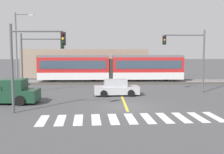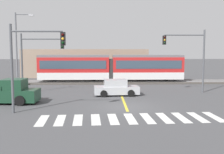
# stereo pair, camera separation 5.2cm
# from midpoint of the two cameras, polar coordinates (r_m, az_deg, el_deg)

# --- Properties ---
(ground_plane) EXTENTS (200.00, 200.00, 0.00)m
(ground_plane) POSITION_cam_midpoint_polar(r_m,az_deg,el_deg) (21.46, 2.91, -6.10)
(ground_plane) COLOR #474749
(track_bed) EXTENTS (120.00, 4.00, 0.18)m
(track_bed) POSITION_cam_midpoint_polar(r_m,az_deg,el_deg) (36.58, 0.97, -1.02)
(track_bed) COLOR #4C4742
(track_bed) RESTS_ON ground
(rail_near) EXTENTS (120.00, 0.08, 0.10)m
(rail_near) POSITION_cam_midpoint_polar(r_m,az_deg,el_deg) (35.85, 1.02, -0.94)
(rail_near) COLOR #939399
(rail_near) RESTS_ON track_bed
(rail_far) EXTENTS (120.00, 0.08, 0.10)m
(rail_far) POSITION_cam_midpoint_polar(r_m,az_deg,el_deg) (37.28, 0.92, -0.68)
(rail_far) COLOR #939399
(rail_far) RESTS_ON track_bed
(light_rail_tram) EXTENTS (18.50, 2.64, 3.43)m
(light_rail_tram) POSITION_cam_midpoint_polar(r_m,az_deg,el_deg) (36.37, -0.19, 2.04)
(light_rail_tram) COLOR silver
(light_rail_tram) RESTS_ON track_bed
(crosswalk_stripe_0) EXTENTS (0.71, 2.83, 0.01)m
(crosswalk_stripe_0) POSITION_cam_midpoint_polar(r_m,az_deg,el_deg) (18.01, -13.93, -8.57)
(crosswalk_stripe_0) COLOR silver
(crosswalk_stripe_0) RESTS_ON ground
(crosswalk_stripe_1) EXTENTS (0.71, 2.83, 0.01)m
(crosswalk_stripe_1) POSITION_cam_midpoint_polar(r_m,az_deg,el_deg) (17.87, -10.41, -8.61)
(crosswalk_stripe_1) COLOR silver
(crosswalk_stripe_1) RESTS_ON ground
(crosswalk_stripe_2) EXTENTS (0.71, 2.83, 0.01)m
(crosswalk_stripe_2) POSITION_cam_midpoint_polar(r_m,az_deg,el_deg) (17.80, -6.84, -8.61)
(crosswalk_stripe_2) COLOR silver
(crosswalk_stripe_2) RESTS_ON ground
(crosswalk_stripe_3) EXTENTS (0.71, 2.83, 0.01)m
(crosswalk_stripe_3) POSITION_cam_midpoint_polar(r_m,az_deg,el_deg) (17.79, -3.26, -8.58)
(crosswalk_stripe_3) COLOR silver
(crosswalk_stripe_3) RESTS_ON ground
(crosswalk_stripe_4) EXTENTS (0.71, 2.83, 0.01)m
(crosswalk_stripe_4) POSITION_cam_midpoint_polar(r_m,az_deg,el_deg) (17.86, 0.31, -8.52)
(crosswalk_stripe_4) COLOR silver
(crosswalk_stripe_4) RESTS_ON ground
(crosswalk_stripe_5) EXTENTS (0.71, 2.83, 0.01)m
(crosswalk_stripe_5) POSITION_cam_midpoint_polar(r_m,az_deg,el_deg) (17.99, 3.84, -8.43)
(crosswalk_stripe_5) COLOR silver
(crosswalk_stripe_5) RESTS_ON ground
(crosswalk_stripe_6) EXTENTS (0.71, 2.83, 0.01)m
(crosswalk_stripe_6) POSITION_cam_midpoint_polar(r_m,az_deg,el_deg) (18.18, 7.31, -8.31)
(crosswalk_stripe_6) COLOR silver
(crosswalk_stripe_6) RESTS_ON ground
(crosswalk_stripe_7) EXTENTS (0.71, 2.83, 0.01)m
(crosswalk_stripe_7) POSITION_cam_midpoint_polar(r_m,az_deg,el_deg) (18.44, 10.68, -8.16)
(crosswalk_stripe_7) COLOR silver
(crosswalk_stripe_7) RESTS_ON ground
(crosswalk_stripe_8) EXTENTS (0.71, 2.83, 0.01)m
(crosswalk_stripe_8) POSITION_cam_midpoint_polar(r_m,az_deg,el_deg) (18.76, 13.95, -7.99)
(crosswalk_stripe_8) COLOR silver
(crosswalk_stripe_8) RESTS_ON ground
(crosswalk_stripe_9) EXTENTS (0.71, 2.83, 0.01)m
(crosswalk_stripe_9) POSITION_cam_midpoint_polar(r_m,az_deg,el_deg) (19.14, 17.10, -7.81)
(crosswalk_stripe_9) COLOR silver
(crosswalk_stripe_9) RESTS_ON ground
(crosswalk_stripe_10) EXTENTS (0.71, 2.83, 0.01)m
(crosswalk_stripe_10) POSITION_cam_midpoint_polar(r_m,az_deg,el_deg) (19.57, 20.11, -7.60)
(crosswalk_stripe_10) COLOR silver
(crosswalk_stripe_10) RESTS_ON ground
(lane_centre_line) EXTENTS (0.20, 14.94, 0.01)m
(lane_centre_line) POSITION_cam_midpoint_polar(r_m,az_deg,el_deg) (27.23, 1.91, -3.56)
(lane_centre_line) COLOR gold
(lane_centre_line) RESTS_ON ground
(sedan_crossing) EXTENTS (4.31, 2.13, 1.52)m
(sedan_crossing) POSITION_cam_midpoint_polar(r_m,az_deg,el_deg) (26.58, 0.92, -2.26)
(sedan_crossing) COLOR #B7BABF
(sedan_crossing) RESTS_ON ground
(pickup_truck) EXTENTS (5.48, 2.42, 1.98)m
(pickup_truck) POSITION_cam_midpoint_polar(r_m,az_deg,el_deg) (24.28, -20.65, -3.06)
(pickup_truck) COLOR #193D28
(pickup_truck) RESTS_ON ground
(traffic_light_near_left) EXTENTS (3.75, 0.38, 6.08)m
(traffic_light_near_left) POSITION_cam_midpoint_polar(r_m,az_deg,el_deg) (19.85, -16.26, 4.32)
(traffic_light_near_left) COLOR #515459
(traffic_light_near_left) RESTS_ON ground
(traffic_light_mid_right) EXTENTS (4.25, 0.38, 6.30)m
(traffic_light_mid_right) POSITION_cam_midpoint_polar(r_m,az_deg,el_deg) (29.15, 15.59, 5.03)
(traffic_light_mid_right) COLOR #515459
(traffic_light_mid_right) RESTS_ON ground
(traffic_light_mid_left) EXTENTS (4.25, 0.38, 5.89)m
(traffic_light_mid_left) POSITION_cam_midpoint_polar(r_m,az_deg,el_deg) (28.61, -15.02, 4.53)
(traffic_light_mid_left) COLOR #515459
(traffic_light_mid_left) RESTS_ON ground
(street_lamp_west) EXTENTS (2.20, 0.28, 8.55)m
(street_lamp_west) POSITION_cam_midpoint_polar(r_m,az_deg,el_deg) (34.54, -18.50, 6.20)
(street_lamp_west) COLOR slate
(street_lamp_west) RESTS_ON ground
(building_backdrop_far) EXTENTS (19.37, 6.00, 4.35)m
(building_backdrop_far) POSITION_cam_midpoint_polar(r_m,az_deg,el_deg) (45.49, -5.30, 2.92)
(building_backdrop_far) COLOR gray
(building_backdrop_far) RESTS_ON ground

